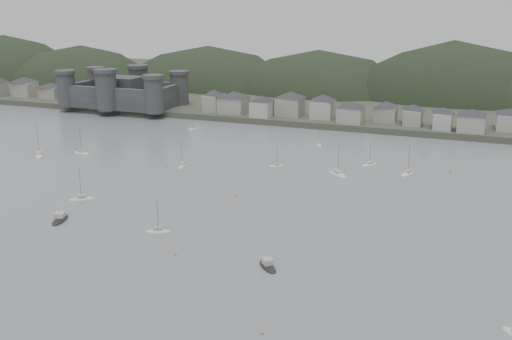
% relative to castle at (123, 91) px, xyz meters
% --- Properties ---
extents(ground, '(900.00, 900.00, 0.00)m').
position_rel_castle_xyz_m(ground, '(120.00, -179.80, -10.96)').
color(ground, slate).
rests_on(ground, ground).
extents(far_shore_land, '(900.00, 250.00, 3.00)m').
position_rel_castle_xyz_m(far_shore_land, '(120.00, 115.20, -9.46)').
color(far_shore_land, '#383D2D').
rests_on(far_shore_land, ground).
extents(forested_ridge, '(851.55, 103.94, 102.57)m').
position_rel_castle_xyz_m(forested_ridge, '(124.83, 89.60, -22.25)').
color(forested_ridge, black).
rests_on(forested_ridge, ground).
extents(castle, '(66.00, 43.00, 20.00)m').
position_rel_castle_xyz_m(castle, '(0.00, 0.00, 0.00)').
color(castle, '#323335').
rests_on(castle, far_shore_land).
extents(waterfront_town, '(451.48, 28.46, 12.92)m').
position_rel_castle_xyz_m(waterfront_town, '(170.59, 3.54, -2.30)').
color(waterfront_town, gray).
rests_on(waterfront_town, far_shore_land).
extents(moored_fleet, '(244.20, 176.68, 13.68)m').
position_rel_castle_xyz_m(moored_fleet, '(90.43, -118.90, -10.79)').
color(moored_fleet, white).
rests_on(moored_fleet, ground).
extents(motor_launch_near, '(7.32, 7.65, 3.86)m').
position_rel_castle_xyz_m(motor_launch_near, '(144.16, -160.36, -10.67)').
color(motor_launch_near, black).
rests_on(motor_launch_near, ground).
extents(motor_launch_far, '(5.82, 9.62, 4.14)m').
position_rel_castle_xyz_m(motor_launch_far, '(79.01, -153.15, -10.68)').
color(motor_launch_far, black).
rests_on(motor_launch_far, ground).
extents(mooring_buoys, '(169.05, 125.71, 0.70)m').
position_rel_castle_xyz_m(mooring_buoys, '(121.73, -123.23, -10.81)').
color(mooring_buoys, '#B47E3C').
rests_on(mooring_buoys, ground).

